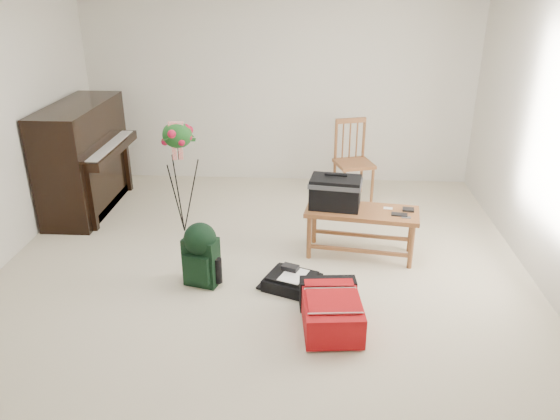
# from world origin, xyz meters

# --- Properties ---
(floor) EXTENTS (5.00, 5.50, 0.01)m
(floor) POSITION_xyz_m (0.00, 0.00, 0.00)
(floor) COLOR beige
(floor) RESTS_ON ground
(wall_back) EXTENTS (5.00, 0.04, 2.50)m
(wall_back) POSITION_xyz_m (0.00, 2.75, 1.25)
(wall_back) COLOR silver
(wall_back) RESTS_ON floor
(piano) EXTENTS (0.71, 1.50, 1.25)m
(piano) POSITION_xyz_m (-2.19, 1.60, 0.60)
(piano) COLOR black
(piano) RESTS_ON floor
(bench) EXTENTS (1.13, 0.59, 0.83)m
(bench) POSITION_xyz_m (0.75, 0.61, 0.59)
(bench) COLOR brown
(bench) RESTS_ON floor
(dining_chair) EXTENTS (0.53, 0.53, 0.98)m
(dining_chair) POSITION_xyz_m (0.96, 2.12, 0.48)
(dining_chair) COLOR brown
(dining_chair) RESTS_ON floor
(red_suitcase) EXTENTS (0.50, 0.70, 0.28)m
(red_suitcase) POSITION_xyz_m (0.62, -0.59, 0.15)
(red_suitcase) COLOR red
(red_suitcase) RESTS_ON floor
(black_duffel) EXTENTS (0.55, 0.50, 0.19)m
(black_duffel) POSITION_xyz_m (0.29, -0.07, 0.07)
(black_duffel) COLOR black
(black_duffel) RESTS_ON floor
(green_backpack) EXTENTS (0.34, 0.31, 0.59)m
(green_backpack) POSITION_xyz_m (-0.52, -0.05, 0.33)
(green_backpack) COLOR black
(green_backpack) RESTS_ON floor
(flower_stand) EXTENTS (0.43, 0.43, 1.25)m
(flower_stand) POSITION_xyz_m (-0.93, 1.03, 0.61)
(flower_stand) COLOR black
(flower_stand) RESTS_ON floor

